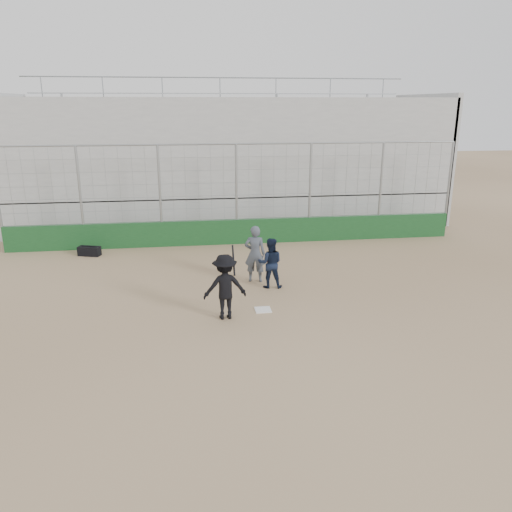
{
  "coord_description": "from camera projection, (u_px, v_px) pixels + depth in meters",
  "views": [
    {
      "loc": [
        -1.97,
        -12.64,
        5.48
      ],
      "look_at": [
        0.0,
        1.4,
        1.15
      ],
      "focal_mm": 35.0,
      "sensor_mm": 36.0,
      "label": 1
    }
  ],
  "objects": [
    {
      "name": "bleachers",
      "position": [
        226.0,
        159.0,
        24.29
      ],
      "size": [
        20.25,
        6.7,
        6.98
      ],
      "color": "#9B9B9B",
      "rests_on": "ground"
    },
    {
      "name": "catcher_crouched",
      "position": [
        270.0,
        271.0,
        15.39
      ],
      "size": [
        0.86,
        0.72,
        1.08
      ],
      "color": "black",
      "rests_on": "ground"
    },
    {
      "name": "batter_at_plate",
      "position": [
        225.0,
        287.0,
        13.1
      ],
      "size": [
        1.18,
        0.8,
        1.91
      ],
      "color": "black",
      "rests_on": "ground"
    },
    {
      "name": "backstop",
      "position": [
        237.0,
        221.0,
        20.18
      ],
      "size": [
        18.1,
        0.25,
        4.04
      ],
      "color": "#133D1A",
      "rests_on": "ground"
    },
    {
      "name": "umpire",
      "position": [
        255.0,
        257.0,
        15.87
      ],
      "size": [
        0.75,
        0.57,
        1.65
      ],
      "primitive_type": "imported",
      "rotation": [
        0.0,
        0.0,
        2.92
      ],
      "color": "#444B56",
      "rests_on": "ground"
    },
    {
      "name": "home_plate",
      "position": [
        263.0,
        310.0,
        13.83
      ],
      "size": [
        0.44,
        0.44,
        0.02
      ],
      "primitive_type": "cube",
      "color": "white",
      "rests_on": "ground"
    },
    {
      "name": "equipment_bag",
      "position": [
        89.0,
        251.0,
        18.77
      ],
      "size": [
        0.88,
        0.58,
        0.39
      ],
      "color": "black",
      "rests_on": "ground"
    },
    {
      "name": "ground",
      "position": [
        263.0,
        310.0,
        13.83
      ],
      "size": [
        90.0,
        90.0,
        0.0
      ],
      "primitive_type": "plane",
      "color": "#7E6244",
      "rests_on": "ground"
    }
  ]
}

